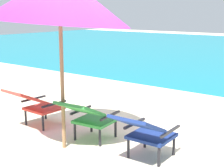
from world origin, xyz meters
The scene contains 4 objects.
ground_plane centered at (0.00, 4.00, 0.00)m, with size 40.00×40.00×0.00m, color beige.
lounge_chair_left centered at (-1.06, -0.40, 0.40)m, with size 0.56×0.88×0.68m.
lounge_chair_center centered at (0.05, -0.36, 0.40)m, with size 0.63×0.93×0.68m.
lounge_chair_right centered at (1.02, -0.39, 0.40)m, with size 0.57×0.90×0.68m.
Camera 1 is at (3.16, -3.79, 1.86)m, focal length 54.59 mm.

